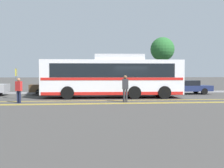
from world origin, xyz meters
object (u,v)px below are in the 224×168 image
object	(u,v)px
pedestrian_1	(125,87)
bus_stop_sign	(16,79)
parked_car_2	(128,86)
pedestrian_0	(19,89)
tree_1	(162,50)
parked_car_3	(186,87)
transit_bus	(112,76)
parked_car_1	(56,86)

from	to	relation	value
pedestrian_1	bus_stop_sign	xyz separation A→B (m)	(-8.00, 3.01, 0.45)
parked_car_2	pedestrian_0	distance (m)	10.68
pedestrian_1	tree_1	size ratio (longest dim) A/B	0.29
pedestrian_1	bus_stop_sign	bearing A→B (deg)	166.49
parked_car_3	transit_bus	bearing A→B (deg)	109.83
transit_bus	pedestrian_0	bearing A→B (deg)	118.20
transit_bus	parked_car_1	distance (m)	6.11
parked_car_1	tree_1	distance (m)	13.94
parked_car_3	pedestrian_0	size ratio (longest dim) A/B	2.91
pedestrian_1	bus_stop_sign	distance (m)	8.56
parked_car_2	bus_stop_sign	xyz separation A→B (m)	(-9.34, -3.69, 0.76)
pedestrian_1	transit_bus	bearing A→B (deg)	106.30
parked_car_2	bus_stop_sign	bearing A→B (deg)	-67.95
pedestrian_1	bus_stop_sign	size ratio (longest dim) A/B	0.77
transit_bus	parked_car_3	size ratio (longest dim) A/B	2.38
bus_stop_sign	tree_1	xyz separation A→B (m)	(14.51, 9.91, 3.32)
parked_car_1	bus_stop_sign	size ratio (longest dim) A/B	2.01
parked_car_2	tree_1	xyz separation A→B (m)	(5.17, 6.22, 4.08)
parked_car_1	parked_car_3	size ratio (longest dim) A/B	0.99
pedestrian_0	tree_1	distance (m)	19.05
parked_car_2	pedestrian_0	bearing A→B (deg)	-52.05
pedestrian_0	bus_stop_sign	size ratio (longest dim) A/B	0.70
pedestrian_0	pedestrian_1	size ratio (longest dim) A/B	0.90
tree_1	parked_car_3	bearing A→B (deg)	-87.24
parked_car_1	bus_stop_sign	bearing A→B (deg)	-36.22
parked_car_1	pedestrian_1	bearing A→B (deg)	35.23
transit_bus	bus_stop_sign	size ratio (longest dim) A/B	4.84
parked_car_3	bus_stop_sign	xyz separation A→B (m)	(-14.82, -3.34, 0.83)
tree_1	parked_car_2	bearing A→B (deg)	-129.73
transit_bus	parked_car_1	bearing A→B (deg)	56.33
parked_car_2	pedestrian_0	world-z (taller)	pedestrian_0
transit_bus	tree_1	xyz separation A→B (m)	(7.05, 9.56, 3.08)
pedestrian_0	bus_stop_sign	xyz separation A→B (m)	(-0.87, 2.80, 0.56)
transit_bus	pedestrian_0	size ratio (longest dim) A/B	6.92
parked_car_1	parked_car_3	distance (m)	12.24
parked_car_1	parked_car_2	world-z (taller)	parked_car_1
parked_car_1	bus_stop_sign	world-z (taller)	bus_stop_sign
transit_bus	parked_car_3	bearing A→B (deg)	-65.37
transit_bus	bus_stop_sign	distance (m)	7.47
pedestrian_1	tree_1	bearing A→B (deg)	70.40
parked_car_2	pedestrian_1	world-z (taller)	pedestrian_1
bus_stop_sign	tree_1	size ratio (longest dim) A/B	0.38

